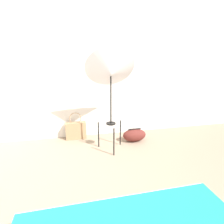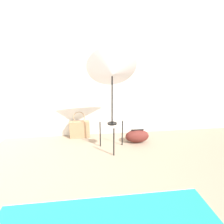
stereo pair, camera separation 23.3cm
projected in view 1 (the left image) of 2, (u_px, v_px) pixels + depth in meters
name	position (u px, v px, depth m)	size (l,w,h in m)	color
wall_back	(90.00, 70.00, 3.24)	(8.00, 0.05, 2.60)	silver
photo_umbrella	(111.00, 72.00, 2.65)	(0.79, 0.63, 1.66)	black
tote_bag	(76.00, 130.00, 3.36)	(0.38, 0.12, 0.52)	#9E7A56
duffel_bag	(134.00, 135.00, 3.26)	(0.44, 0.24, 0.25)	#5B231E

